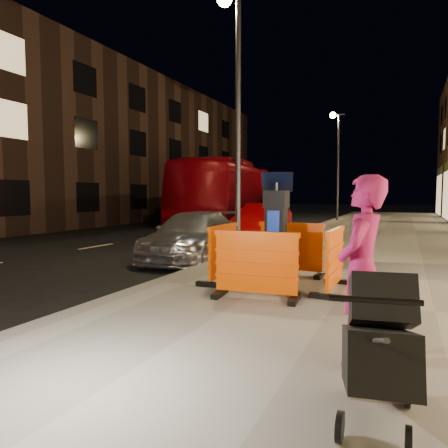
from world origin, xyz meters
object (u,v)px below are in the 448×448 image
at_px(barrier_kerbside, 223,252).
at_px(man, 362,271).
at_px(bus_doubledecker, 230,224).
at_px(barrier_back, 291,249).
at_px(car_silver, 193,258).
at_px(stroller, 378,352).
at_px(parking_kiosk, 276,233).
at_px(car_red, 263,238).
at_px(barrier_bldgside, 335,260).
at_px(barrier_front, 256,265).

distance_m(barrier_kerbside, man, 3.68).
bearing_deg(barrier_kerbside, bus_doubledecker, 20.34).
height_order(bus_doubledecker, man, man).
relative_size(barrier_back, car_silver, 0.31).
relative_size(barrier_kerbside, car_silver, 0.31).
relative_size(barrier_back, stroller, 1.32).
xyz_separation_m(car_silver, bus_doubledecker, (-3.82, 11.13, 0.00)).
bearing_deg(man, barrier_back, -146.74).
relative_size(parking_kiosk, barrier_kerbside, 1.40).
relative_size(bus_doubledecker, stroller, 12.71).
xyz_separation_m(bus_doubledecker, stroller, (8.63, -17.32, 0.62)).
distance_m(barrier_kerbside, stroller, 4.48).
relative_size(parking_kiosk, car_red, 0.44).
height_order(bus_doubledecker, stroller, bus_doubledecker).
xyz_separation_m(barrier_kerbside, bus_doubledecker, (-5.89, 13.78, -0.64)).
bearing_deg(barrier_bldgside, car_silver, 57.52).
bearing_deg(car_red, stroller, -70.91).
xyz_separation_m(parking_kiosk, barrier_front, (0.00, -0.95, -0.39)).
bearing_deg(bus_doubledecker, barrier_back, -70.95).
distance_m(barrier_front, stroller, 3.15).
relative_size(car_silver, man, 2.44).
xyz_separation_m(barrier_kerbside, stroller, (2.74, -3.54, -0.01)).
bearing_deg(barrier_back, stroller, -66.10).
bearing_deg(car_red, barrier_back, -70.52).
xyz_separation_m(barrier_back, man, (1.59, -3.59, 0.35)).
relative_size(barrier_bldgside, car_red, 0.32).
bearing_deg(stroller, barrier_bldgside, 92.72).
height_order(parking_kiosk, barrier_bldgside, parking_kiosk).
bearing_deg(stroller, barrier_kerbside, 117.10).
xyz_separation_m(man, stroller, (0.20, -0.90, -0.36)).
xyz_separation_m(barrier_front, man, (1.59, -1.69, 0.35)).
bearing_deg(parking_kiosk, man, -59.78).
relative_size(barrier_front, stroller, 1.32).
height_order(parking_kiosk, barrier_front, parking_kiosk).
relative_size(barrier_back, man, 0.75).
xyz_separation_m(barrier_kerbside, man, (2.54, -2.64, 0.35)).
relative_size(bus_doubledecker, man, 7.18).
relative_size(barrier_front, barrier_bldgside, 1.00).
height_order(barrier_back, car_red, barrier_back).
bearing_deg(stroller, barrier_back, 101.11).
bearing_deg(barrier_bldgside, barrier_kerbside, 91.18).
bearing_deg(car_silver, stroller, -60.01).
height_order(barrier_back, stroller, barrier_back).
distance_m(car_silver, stroller, 7.86).
bearing_deg(man, barrier_bldgside, -157.00).
height_order(car_silver, car_red, car_red).
height_order(barrier_back, barrier_bldgside, same).
distance_m(car_red, man, 11.54).
xyz_separation_m(parking_kiosk, car_red, (-2.93, 7.93, -1.02)).
height_order(parking_kiosk, bus_doubledecker, parking_kiosk).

